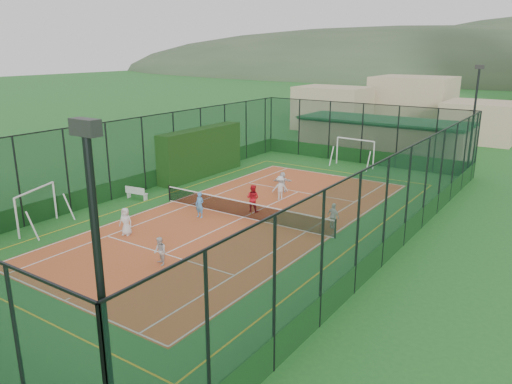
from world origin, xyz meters
TOP-DOWN VIEW (x-y plane):
  - ground at (0.00, 0.00)m, footprint 300.00×300.00m
  - court_slab at (0.00, 0.00)m, footprint 11.17×23.97m
  - tennis_net at (0.00, 0.00)m, footprint 11.67×0.12m
  - perimeter_fence at (0.00, 0.00)m, footprint 18.12×34.12m
  - floodlight_se at (8.60, -16.60)m, footprint 0.60×0.26m
  - floodlight_ne at (8.60, 16.60)m, footprint 0.60×0.26m
  - clubhouse at (0.00, 22.00)m, footprint 15.20×7.20m
  - hedge_left at (-8.30, 6.14)m, footprint 1.24×8.29m
  - white_bench at (-7.80, -0.89)m, footprint 1.57×0.64m
  - futsal_goal_near at (-8.17, -7.64)m, footprint 3.46×2.12m
  - futsal_goal_far at (0.03, 15.66)m, footprint 3.50×1.26m
  - child_near_left at (-3.43, -5.69)m, footprint 0.82×0.65m
  - child_near_mid at (-2.08, -1.39)m, footprint 0.55×0.37m
  - child_near_right at (0.71, -7.39)m, footprint 0.79×0.73m
  - child_far_left at (-0.08, 4.16)m, footprint 1.14×1.11m
  - child_far_right at (5.08, 1.20)m, footprint 0.91×0.62m
  - child_far_back at (-0.89, 5.77)m, footprint 1.33×0.96m
  - coach at (-0.17, 1.20)m, footprint 0.89×0.75m
  - tennis_balls at (0.10, 0.73)m, footprint 4.39×0.52m

SIDE VIEW (x-z plane):
  - ground at x=0.00m, z-range 0.00..0.00m
  - court_slab at x=0.00m, z-range 0.00..0.01m
  - tennis_balls at x=0.10m, z-range 0.01..0.08m
  - white_bench at x=-7.80m, z-range 0.00..0.86m
  - tennis_net at x=0.00m, z-range 0.00..1.06m
  - child_near_right at x=0.71m, z-range 0.01..1.31m
  - child_far_back at x=-0.89m, z-range 0.01..1.40m
  - child_far_right at x=5.08m, z-range 0.01..1.44m
  - child_near_left at x=-3.43m, z-range 0.01..1.48m
  - child_near_mid at x=-2.08m, z-range 0.01..1.50m
  - child_far_left at x=-0.08m, z-range 0.01..1.58m
  - coach at x=-0.17m, z-range 0.01..1.66m
  - futsal_goal_near at x=-8.17m, z-range 0.00..2.15m
  - futsal_goal_far at x=0.03m, z-range 0.00..2.22m
  - clubhouse at x=0.00m, z-range 0.00..3.15m
  - hedge_left at x=-8.30m, z-range 0.00..3.63m
  - perimeter_fence at x=0.00m, z-range 0.00..5.00m
  - floodlight_se at x=8.60m, z-range 0.00..8.25m
  - floodlight_ne at x=8.60m, z-range 0.00..8.25m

